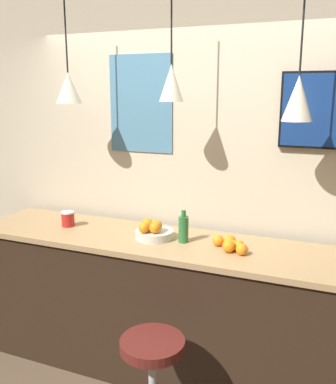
% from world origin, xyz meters
% --- Properties ---
extents(back_wall, '(8.00, 0.06, 2.90)m').
position_xyz_m(back_wall, '(0.00, 1.08, 1.45)').
color(back_wall, beige).
rests_on(back_wall, ground_plane).
extents(service_counter, '(2.99, 0.66, 1.03)m').
position_xyz_m(service_counter, '(0.00, 0.63, 0.52)').
color(service_counter, black).
rests_on(service_counter, ground_plane).
extents(bar_stool, '(0.39, 0.39, 0.67)m').
position_xyz_m(bar_stool, '(0.17, -0.02, 0.47)').
color(bar_stool, '#B7B7BC').
rests_on(bar_stool, ground_plane).
extents(fruit_bowl, '(0.27, 0.27, 0.14)m').
position_xyz_m(fruit_bowl, '(-0.11, 0.64, 1.08)').
color(fruit_bowl, beige).
rests_on(fruit_bowl, service_counter).
extents(orange_pile, '(0.26, 0.20, 0.08)m').
position_xyz_m(orange_pile, '(0.45, 0.62, 1.07)').
color(orange_pile, orange).
rests_on(orange_pile, service_counter).
extents(juice_bottle, '(0.07, 0.07, 0.23)m').
position_xyz_m(juice_bottle, '(0.11, 0.65, 1.13)').
color(juice_bottle, '#286B33').
rests_on(juice_bottle, service_counter).
extents(spread_jar, '(0.10, 0.10, 0.12)m').
position_xyz_m(spread_jar, '(-0.85, 0.65, 1.09)').
color(spread_jar, red).
rests_on(spread_jar, service_counter).
extents(pendant_lamp_left, '(0.19, 0.19, 0.84)m').
position_xyz_m(pendant_lamp_left, '(-0.81, 0.69, 2.08)').
color(pendant_lamp_left, black).
extents(pendant_lamp_middle, '(0.16, 0.16, 0.82)m').
position_xyz_m(pendant_lamp_middle, '(0.00, 0.69, 2.11)').
color(pendant_lamp_middle, black).
extents(pendant_lamp_right, '(0.18, 0.18, 0.93)m').
position_xyz_m(pendant_lamp_right, '(0.81, 0.69, 2.01)').
color(pendant_lamp_right, black).
extents(mounted_tv, '(0.62, 0.04, 0.50)m').
position_xyz_m(mounted_tv, '(0.97, 1.02, 1.93)').
color(mounted_tv, black).
extents(wall_poster, '(0.53, 0.01, 0.74)m').
position_xyz_m(wall_poster, '(-0.40, 1.04, 1.96)').
color(wall_poster, teal).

